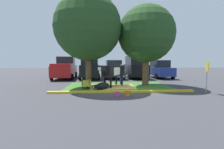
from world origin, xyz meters
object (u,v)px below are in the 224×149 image
(suv_black, at_px, (135,67))
(sedan_blue, at_px, (160,69))
(calf_lying, at_px, (102,86))
(pickup_truck_black, at_px, (65,68))
(cow_holstein, at_px, (113,71))
(shade_tree_left, at_px, (88,27))
(wheelbarrow, at_px, (87,83))
(hatchback_white, at_px, (113,69))
(person_handler, at_px, (121,74))
(bucket_pink, at_px, (117,94))
(parking_sign, at_px, (207,71))
(bucket_orange, at_px, (127,93))
(suv_dark_grey, at_px, (90,67))
(shade_tree_right, at_px, (146,34))

(suv_black, height_order, sedan_blue, suv_black)
(calf_lying, distance_m, pickup_truck_black, 8.55)
(cow_holstein, height_order, suv_black, suv_black)
(shade_tree_left, bearing_deg, wheelbarrow, -93.92)
(shade_tree_left, relative_size, wheelbarrow, 4.19)
(pickup_truck_black, bearing_deg, wheelbarrow, -67.10)
(shade_tree_left, xyz_separation_m, hatchback_white, (2.26, 6.20, -3.32))
(cow_holstein, bearing_deg, suv_black, 65.11)
(person_handler, bearing_deg, pickup_truck_black, 138.98)
(calf_lying, xyz_separation_m, bucket_pink, (0.78, -2.20, -0.09))
(wheelbarrow, distance_m, parking_sign, 7.48)
(pickup_truck_black, height_order, sedan_blue, pickup_truck_black)
(cow_holstein, height_order, person_handler, person_handler)
(bucket_orange, bearing_deg, suv_black, 75.97)
(parking_sign, height_order, pickup_truck_black, pickup_truck_black)
(shade_tree_left, relative_size, bucket_pink, 22.88)
(calf_lying, xyz_separation_m, suv_dark_grey, (-1.33, 7.07, 1.03))
(cow_holstein, xyz_separation_m, suv_black, (2.95, 6.36, 0.12))
(bucket_orange, bearing_deg, sedan_blue, 61.32)
(wheelbarrow, relative_size, hatchback_white, 0.36)
(bucket_pink, xyz_separation_m, pickup_truck_black, (-4.86, 9.68, 0.97))
(wheelbarrow, bearing_deg, calf_lying, -17.41)
(wheelbarrow, bearing_deg, suv_black, 56.04)
(calf_lying, height_order, hatchback_white, hatchback_white)
(shade_tree_left, distance_m, bucket_pink, 5.65)
(shade_tree_right, relative_size, bucket_orange, 19.51)
(shade_tree_left, relative_size, parking_sign, 3.67)
(shade_tree_right, xyz_separation_m, pickup_truck_black, (-7.46, 5.71, -2.84))
(shade_tree_right, xyz_separation_m, sedan_blue, (3.17, 5.66, -2.97))
(wheelbarrow, xyz_separation_m, parking_sign, (7.18, -1.92, 0.91))
(person_handler, bearing_deg, shade_tree_left, -152.23)
(shade_tree_right, height_order, sedan_blue, shade_tree_right)
(parking_sign, height_order, hatchback_white, hatchback_white)
(shade_tree_left, relative_size, hatchback_white, 1.50)
(parking_sign, bearing_deg, shade_tree_right, 129.13)
(shade_tree_left, distance_m, wheelbarrow, 4.01)
(suv_dark_grey, xyz_separation_m, sedan_blue, (7.89, 0.35, -0.29))
(pickup_truck_black, height_order, hatchback_white, pickup_truck_black)
(shade_tree_left, xyz_separation_m, shade_tree_right, (4.39, 0.58, -0.35))
(hatchback_white, bearing_deg, pickup_truck_black, 178.99)
(bucket_orange, height_order, suv_dark_grey, suv_dark_grey)
(cow_holstein, bearing_deg, hatchback_white, 85.71)
(person_handler, relative_size, suv_dark_grey, 0.35)
(shade_tree_right, distance_m, person_handler, 3.65)
(bucket_pink, bearing_deg, suv_black, 72.97)
(person_handler, relative_size, wheelbarrow, 1.01)
(shade_tree_right, xyz_separation_m, person_handler, (-1.80, 0.78, -3.08))
(cow_holstein, bearing_deg, bucket_orange, -79.90)
(wheelbarrow, height_order, suv_black, suv_black)
(person_handler, bearing_deg, bucket_orange, -92.88)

